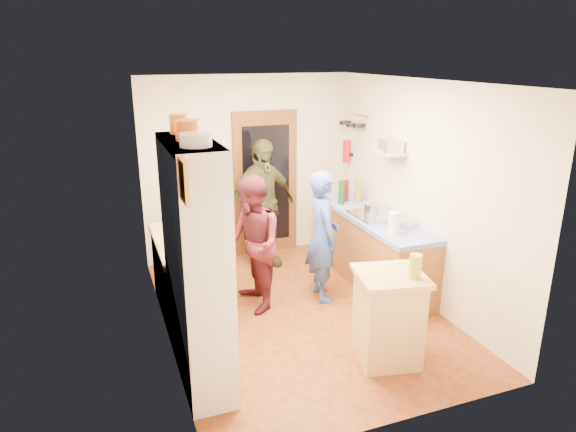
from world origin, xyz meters
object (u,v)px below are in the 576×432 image
hutch_body (196,266)px  right_counter_base (371,250)px  person_left (254,243)px  person_back (263,204)px  island_base (388,320)px  person_hob (326,236)px

hutch_body → right_counter_base: hutch_body is taller
person_left → person_back: 1.22m
hutch_body → island_base: (1.74, -0.37, -0.67)m
hutch_body → person_left: size_ratio=1.39×
right_counter_base → person_left: 1.68m
person_hob → person_back: 1.27m
island_base → person_back: (-0.40, 2.64, 0.47)m
right_counter_base → person_left: bearing=-174.6°
island_base → person_hob: size_ratio=0.54×
person_hob → person_back: bearing=24.2°
island_base → person_hob: bearing=90.4°
right_counter_base → island_base: island_base is taller
island_base → person_left: (-0.87, 1.52, 0.36)m
island_base → person_hob: 1.48m
hutch_body → person_back: size_ratio=1.23×
hutch_body → person_left: 1.47m
person_hob → person_left: bearing=90.3°
right_counter_base → person_back: 1.58m
island_base → person_back: 2.71m
person_hob → right_counter_base: bearing=-66.1°
person_hob → person_left: person_hob is taller
person_back → island_base: bearing=-97.5°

